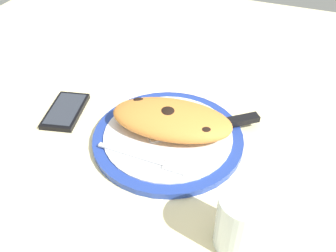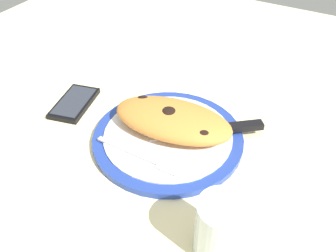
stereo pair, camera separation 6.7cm
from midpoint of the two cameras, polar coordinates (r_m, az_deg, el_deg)
ground_plane at (r=70.37cm, az=2.73°, el=-3.26°), size 150.00×150.00×3.00cm
plate at (r=68.84cm, az=2.78°, el=-1.91°), size 28.37×28.37×1.56cm
calzone at (r=68.06cm, az=3.42°, el=0.95°), size 24.09×14.14×4.75cm
fork at (r=63.44cm, az=-0.70°, el=-5.12°), size 16.78×2.28×0.40cm
knife at (r=69.96cm, az=11.49°, el=-0.58°), size 18.24×15.07×1.20cm
smartphone at (r=79.01cm, az=-12.31°, el=3.30°), size 9.19×13.19×1.16cm
water_glass at (r=52.25cm, az=11.96°, el=-16.04°), size 7.04×7.04×9.65cm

